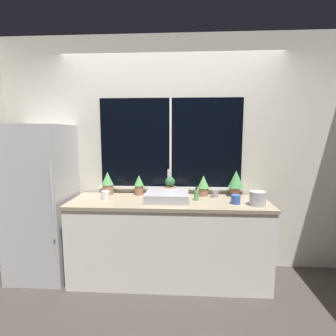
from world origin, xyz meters
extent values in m
plane|color=#38332D|center=(0.00, 0.00, 0.00)|extent=(14.00, 14.00, 0.00)
cube|color=beige|center=(0.00, 0.68, 1.35)|extent=(8.00, 0.06, 2.70)
cube|color=black|center=(0.00, 0.64, 1.49)|extent=(1.64, 0.01, 1.03)
cube|color=silver|center=(0.00, 0.63, 1.49)|extent=(0.02, 0.01, 1.03)
cube|color=silver|center=(0.00, 0.63, 0.96)|extent=(1.70, 0.04, 0.03)
cube|color=beige|center=(-2.01, 1.50, 1.35)|extent=(0.06, 7.00, 2.70)
cube|color=beige|center=(2.01, 1.50, 1.35)|extent=(0.06, 7.00, 2.70)
cube|color=white|center=(0.00, 0.30, 0.43)|extent=(2.08, 0.61, 0.86)
cube|color=gray|center=(0.00, 0.30, 0.87)|extent=(2.11, 0.63, 0.03)
cube|color=#B7B7BC|center=(-1.42, 0.35, 0.85)|extent=(0.63, 0.64, 1.69)
cylinder|color=silver|center=(-1.13, 0.01, 0.93)|extent=(0.02, 0.02, 0.76)
cube|color=#ADADB2|center=(-0.02, 0.32, 0.94)|extent=(0.45, 0.41, 0.09)
cylinder|color=#B7B7BC|center=(-0.02, 0.55, 0.91)|extent=(0.04, 0.04, 0.03)
cylinder|color=#B7B7BC|center=(-0.02, 0.55, 1.06)|extent=(0.02, 0.02, 0.27)
cylinder|color=#9E6B4C|center=(-0.73, 0.54, 0.95)|extent=(0.13, 0.13, 0.12)
cone|color=#569951|center=(-0.73, 0.54, 1.08)|extent=(0.14, 0.14, 0.15)
cylinder|color=#9E6B4C|center=(-0.36, 0.54, 0.94)|extent=(0.10, 0.10, 0.11)
cone|color=#569951|center=(-0.36, 0.54, 1.06)|extent=(0.11, 0.11, 0.12)
cylinder|color=#9E6B4C|center=(0.00, 0.54, 0.94)|extent=(0.13, 0.13, 0.10)
sphere|color=#2D6638|center=(0.00, 0.54, 1.05)|extent=(0.11, 0.11, 0.11)
cylinder|color=#9E6B4C|center=(0.38, 0.54, 0.94)|extent=(0.11, 0.11, 0.09)
cone|color=#569951|center=(0.38, 0.54, 1.05)|extent=(0.13, 0.13, 0.14)
cylinder|color=#9E6B4C|center=(0.75, 0.54, 0.94)|extent=(0.10, 0.10, 0.10)
cone|color=#478E4C|center=(0.75, 0.54, 1.09)|extent=(0.17, 0.17, 0.19)
cylinder|color=#519E5B|center=(0.29, 0.33, 0.95)|extent=(0.05, 0.05, 0.12)
cylinder|color=black|center=(0.29, 0.33, 1.02)|extent=(0.02, 0.02, 0.03)
cylinder|color=gray|center=(0.51, 0.49, 0.93)|extent=(0.08, 0.08, 0.08)
cylinder|color=white|center=(-0.69, 0.30, 0.94)|extent=(0.09, 0.09, 0.09)
cylinder|color=#3351AD|center=(0.68, 0.22, 0.94)|extent=(0.09, 0.09, 0.09)
cylinder|color=#B2B2B7|center=(0.89, 0.16, 0.96)|extent=(0.16, 0.16, 0.14)
cone|color=#B2B2B7|center=(0.89, 0.16, 1.04)|extent=(0.13, 0.13, 0.02)
camera|label=1|loc=(0.15, -2.41, 1.61)|focal=28.00mm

